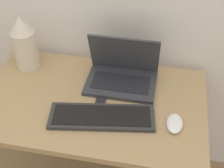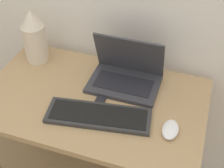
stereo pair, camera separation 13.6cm
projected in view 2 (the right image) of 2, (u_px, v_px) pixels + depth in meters
desk at (94, 116)px, 1.52m from camera, size 1.04×0.62×0.77m
laptop at (126, 74)px, 1.50m from camera, size 0.33×0.23×0.24m
keyboard at (99, 116)px, 1.35m from camera, size 0.47×0.22×0.02m
mouse at (170, 129)px, 1.28m from camera, size 0.07×0.11×0.03m
vase at (34, 37)px, 1.58m from camera, size 0.12×0.12×0.29m
mp3_player at (100, 100)px, 1.43m from camera, size 0.04×0.06×0.01m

